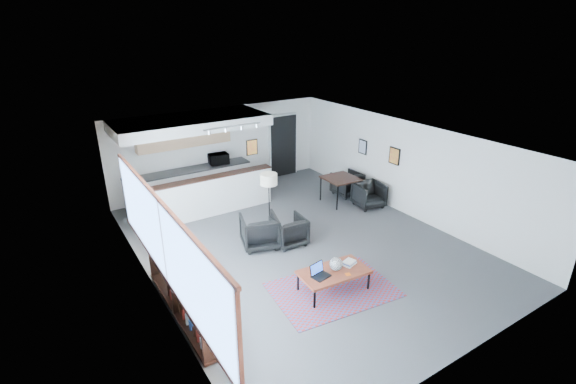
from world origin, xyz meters
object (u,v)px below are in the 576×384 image
laptop (319,272)px  microwave (218,158)px  dining_chair_near (369,196)px  dining_chair_far (347,184)px  book_stack (349,262)px  armchair_right (289,229)px  ceramic_pot (336,264)px  armchair_left (259,230)px  dining_table (340,180)px  coffee_table (334,272)px  floor_lamp (269,181)px

laptop → microwave: microwave is taller
dining_chair_near → dining_chair_far: (0.05, 1.04, 0.00)m
book_stack → armchair_right: armchair_right is taller
dining_chair_far → microwave: size_ratio=1.16×
book_stack → dining_chair_near: 4.03m
ceramic_pot → armchair_right: size_ratio=0.35×
laptop → dining_chair_far: size_ratio=0.58×
ceramic_pot → dining_chair_near: size_ratio=0.39×
ceramic_pot → armchair_left: bearing=100.2°
ceramic_pot → microwave: bearing=88.1°
armchair_left → armchair_right: (0.65, -0.29, -0.05)m
armchair_left → dining_table: bearing=-146.0°
laptop → dining_chair_far: (3.84, 3.69, -0.18)m
coffee_table → floor_lamp: (0.30, 3.05, 0.90)m
coffee_table → microwave: 6.14m
ceramic_pot → armchair_left: armchair_left is taller
ceramic_pot → dining_chair_near: bearing=38.3°
dining_table → microwave: (-2.67, 2.70, 0.42)m
armchair_right → dining_chair_far: armchair_right is taller
armchair_left → dining_chair_near: (3.81, 0.31, -0.09)m
laptop → book_stack: size_ratio=1.17×
microwave → dining_table: bearing=-40.6°
floor_lamp → microwave: floor_lamp is taller
floor_lamp → armchair_left: bearing=-134.7°
book_stack → dining_chair_far: size_ratio=0.50×
floor_lamp → dining_chair_far: floor_lamp is taller
laptop → microwave: size_ratio=0.67×
armchair_left → armchair_right: bearing=173.1°
coffee_table → dining_chair_near: 4.37m
book_stack → microwave: microwave is taller
book_stack → coffee_table: bearing=-175.9°
coffee_table → ceramic_pot: (0.06, 0.01, 0.17)m
book_stack → floor_lamp: 3.14m
coffee_table → ceramic_pot: size_ratio=5.38×
floor_lamp → microwave: 3.04m
ceramic_pot → dining_chair_near: (3.38, 2.68, -0.25)m
coffee_table → dining_table: dining_table is taller
armchair_right → dining_chair_far: bearing=-147.9°
laptop → dining_chair_near: laptop is taller
floor_lamp → dining_chair_near: (3.14, -0.37, -0.98)m
dining_table → book_stack: bearing=-126.9°
armchair_left → dining_chair_near: armchair_left is taller
armchair_right → microwave: (-0.02, 4.00, 0.75)m
laptop → dining_chair_near: size_ratio=0.58×
armchair_left → floor_lamp: bearing=-117.8°
book_stack → dining_table: bearing=53.1°
dining_table → dining_chair_far: (0.56, 0.33, -0.37)m
ceramic_pot → floor_lamp: 3.14m
microwave → dining_chair_near: bearing=-42.3°
armchair_right → armchair_left: bearing=-18.8°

